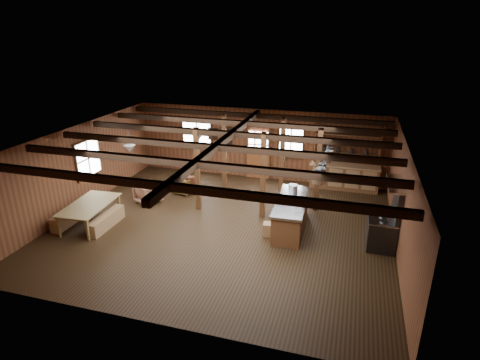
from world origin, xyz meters
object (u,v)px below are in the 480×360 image
object	(u,v)px
commercial_range	(384,224)
armchair_a	(187,182)
armchair_c	(148,193)
kitchen_island	(291,214)
dining_table	(92,215)
armchair_b	(184,185)

from	to	relation	value
commercial_range	armchair_a	world-z (taller)	commercial_range
armchair_a	armchair_c	size ratio (longest dim) A/B	1.02
kitchen_island	commercial_range	distance (m)	2.65
kitchen_island	armchair_c	distance (m)	5.11
commercial_range	kitchen_island	bearing A→B (deg)	177.52
kitchen_island	armchair_a	bearing A→B (deg)	153.72
dining_table	armchair_b	size ratio (longest dim) A/B	2.88
dining_table	armchair_c	world-z (taller)	dining_table
commercial_range	dining_table	size ratio (longest dim) A/B	0.91
armchair_c	armchair_a	bearing A→B (deg)	-97.11
armchair_a	dining_table	bearing A→B (deg)	48.61
kitchen_island	dining_table	xyz separation A→B (m)	(-5.91, -1.48, -0.12)
armchair_a	commercial_range	bearing A→B (deg)	149.30
dining_table	armchair_b	xyz separation A→B (m)	(1.68, 3.19, -0.04)
armchair_a	armchair_c	xyz separation A→B (m)	(-0.89, -1.33, -0.01)
kitchen_island	dining_table	world-z (taller)	kitchen_island
armchair_c	armchair_b	bearing A→B (deg)	-99.85
kitchen_island	commercial_range	bearing A→B (deg)	-4.47
commercial_range	armchair_c	distance (m)	7.75
commercial_range	armchair_a	bearing A→B (deg)	163.64
kitchen_island	dining_table	distance (m)	6.09
commercial_range	dining_table	xyz separation A→B (m)	(-8.55, -1.37, -0.25)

